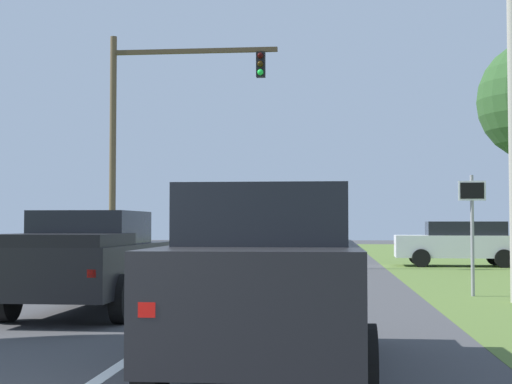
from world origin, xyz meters
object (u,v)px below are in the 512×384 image
object	(u,v)px
red_suv_near	(269,274)
traffic_light	(151,118)
keep_moving_sign	(472,219)
pickup_truck_lead	(94,260)
crossing_suv_far	(460,242)

from	to	relation	value
red_suv_near	traffic_light	size ratio (longest dim) A/B	0.57
red_suv_near	keep_moving_sign	world-z (taller)	keep_moving_sign
red_suv_near	pickup_truck_lead	distance (m)	6.33
traffic_light	keep_moving_sign	bearing A→B (deg)	-45.45
traffic_light	crossing_suv_far	bearing A→B (deg)	12.92
red_suv_near	keep_moving_sign	distance (m)	9.79
red_suv_near	crossing_suv_far	xyz separation A→B (m)	(5.60, 21.36, -0.14)
traffic_light	keep_moving_sign	world-z (taller)	traffic_light
red_suv_near	traffic_light	bearing A→B (deg)	107.17
red_suv_near	pickup_truck_lead	xyz separation A→B (m)	(-3.62, 5.19, -0.09)
red_suv_near	keep_moving_sign	xyz separation A→B (m)	(3.81, 8.99, 0.67)
pickup_truck_lead	crossing_suv_far	bearing A→B (deg)	60.30
red_suv_near	keep_moving_sign	size ratio (longest dim) A/B	1.79
red_suv_near	pickup_truck_lead	world-z (taller)	red_suv_near
crossing_suv_far	pickup_truck_lead	bearing A→B (deg)	-119.70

